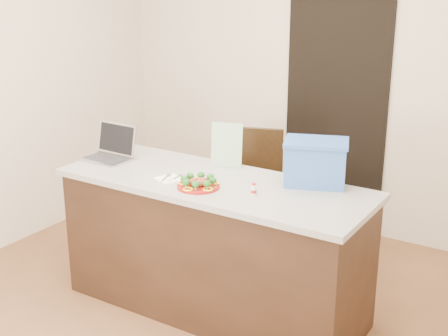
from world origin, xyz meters
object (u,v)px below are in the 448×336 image
Objects in this scene: chair at (247,186)px; blue_box at (316,162)px; island at (214,246)px; plate at (198,186)px; laptop at (111,149)px; napkin at (170,179)px; yogurt_bottle at (254,190)px.

blue_box is at bearing -54.24° from chair.
island is 0.88m from chair.
chair is at bearing 103.24° from plate.
plate is at bearing -9.52° from laptop.
napkin is at bearing 173.07° from plate.
napkin is 0.60m from yogurt_bottle.
laptop is 0.76× the size of blue_box.
plate is 0.57× the size of blue_box.
blue_box is at bearing 27.00° from napkin.
plate is at bearing -163.02° from blue_box.
chair reaches higher than yogurt_bottle.
napkin is 0.43× the size of laptop.
chair is at bearing 122.33° from yogurt_bottle.
plate is 3.60× the size of yogurt_bottle.
yogurt_bottle reaches higher than plate.
chair reaches higher than napkin.
napkin is at bearing -11.24° from laptop.
laptop reaches higher than chair.
plate is at bearing -93.20° from island.
yogurt_bottle reaches higher than napkin.
yogurt_bottle is (0.60, 0.04, 0.03)m from napkin.
island is 0.54m from napkin.
chair is at bearing 89.44° from napkin.
chair is (-0.24, 0.84, 0.12)m from island.
laptop is at bearing 169.82° from blue_box.
napkin reaches higher than island.
island is 1.02m from laptop.
plate reaches higher than napkin.
laptop is at bearing 178.95° from island.
island is at bearing -93.93° from chair.
blue_box is at bearing 59.35° from yogurt_bottle.
blue_box reaches higher than island.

